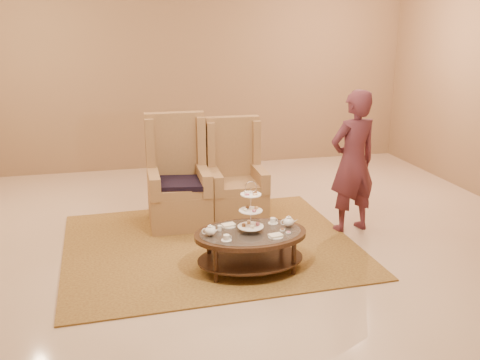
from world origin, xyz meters
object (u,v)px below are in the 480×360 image
object	(u,v)px
armchair_left	(178,187)
person	(353,162)
tea_table	(251,239)
armchair_right	(236,185)

from	to	relation	value
armchair_left	person	bearing A→B (deg)	-19.18
tea_table	armchair_right	distance (m)	1.61
armchair_right	tea_table	bearing A→B (deg)	-95.84
armchair_left	armchair_right	world-z (taller)	armchair_left
person	armchair_right	bearing A→B (deg)	-43.39
tea_table	person	bearing A→B (deg)	29.49
tea_table	armchair_left	bearing A→B (deg)	110.14
person	armchair_left	bearing A→B (deg)	-32.15
tea_table	person	size ratio (longest dim) A/B	0.67
tea_table	armchair_left	distance (m)	1.66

